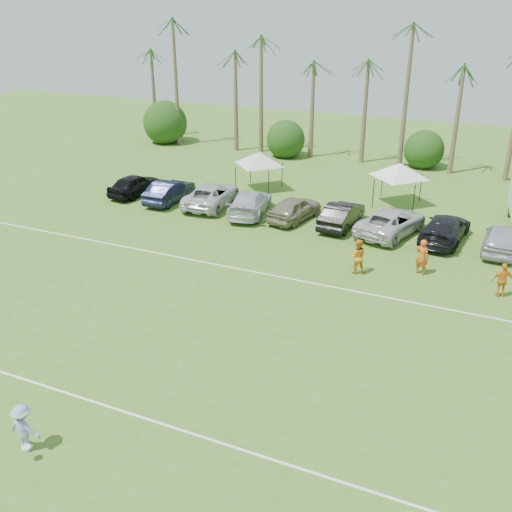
% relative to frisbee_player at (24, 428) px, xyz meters
% --- Properties ---
extents(ground, '(120.00, 120.00, 0.00)m').
position_rel_frisbee_player_xyz_m(ground, '(-0.05, 0.72, -0.83)').
color(ground, '#426B20').
rests_on(ground, ground).
extents(field_lines, '(80.00, 12.10, 0.01)m').
position_rel_frisbee_player_xyz_m(field_lines, '(-0.05, 8.72, -0.83)').
color(field_lines, white).
rests_on(field_lines, ground).
extents(palm_tree_0, '(2.40, 2.40, 8.90)m').
position_rel_frisbee_player_xyz_m(palm_tree_0, '(-22.05, 38.72, 6.65)').
color(palm_tree_0, brown).
rests_on(palm_tree_0, ground).
extents(palm_tree_1, '(2.40, 2.40, 9.90)m').
position_rel_frisbee_player_xyz_m(palm_tree_1, '(-17.05, 38.72, 7.52)').
color(palm_tree_1, brown).
rests_on(palm_tree_1, ground).
extents(palm_tree_2, '(2.40, 2.40, 10.90)m').
position_rel_frisbee_player_xyz_m(palm_tree_2, '(-12.05, 38.72, 8.38)').
color(palm_tree_2, brown).
rests_on(palm_tree_2, ground).
extents(palm_tree_3, '(2.40, 2.40, 11.90)m').
position_rel_frisbee_player_xyz_m(palm_tree_3, '(-8.05, 38.72, 9.23)').
color(palm_tree_3, brown).
rests_on(palm_tree_3, ground).
extents(palm_tree_4, '(2.40, 2.40, 8.90)m').
position_rel_frisbee_player_xyz_m(palm_tree_4, '(-4.05, 38.72, 6.65)').
color(palm_tree_4, brown).
rests_on(palm_tree_4, ground).
extents(palm_tree_5, '(2.40, 2.40, 9.90)m').
position_rel_frisbee_player_xyz_m(palm_tree_5, '(-0.05, 38.72, 7.52)').
color(palm_tree_5, brown).
rests_on(palm_tree_5, ground).
extents(palm_tree_6, '(2.40, 2.40, 10.90)m').
position_rel_frisbee_player_xyz_m(palm_tree_6, '(3.95, 38.72, 8.38)').
color(palm_tree_6, brown).
rests_on(palm_tree_6, ground).
extents(palm_tree_7, '(2.40, 2.40, 11.90)m').
position_rel_frisbee_player_xyz_m(palm_tree_7, '(7.95, 38.72, 9.23)').
color(palm_tree_7, brown).
rests_on(palm_tree_7, ground).
extents(bush_tree_0, '(4.00, 4.00, 4.00)m').
position_rel_frisbee_player_xyz_m(bush_tree_0, '(-19.05, 39.72, 0.96)').
color(bush_tree_0, brown).
rests_on(bush_tree_0, ground).
extents(bush_tree_1, '(4.00, 4.00, 4.00)m').
position_rel_frisbee_player_xyz_m(bush_tree_1, '(-6.05, 39.72, 0.96)').
color(bush_tree_1, brown).
rests_on(bush_tree_1, ground).
extents(bush_tree_2, '(4.00, 4.00, 4.00)m').
position_rel_frisbee_player_xyz_m(bush_tree_2, '(5.95, 39.72, 0.96)').
color(bush_tree_2, brown).
rests_on(bush_tree_2, ground).
extents(sideline_player_a, '(0.80, 0.64, 1.92)m').
position_rel_frisbee_player_xyz_m(sideline_player_a, '(9.25, 18.05, 0.12)').
color(sideline_player_a, '#D75717').
rests_on(sideline_player_a, ground).
extents(sideline_player_b, '(1.10, 0.98, 1.88)m').
position_rel_frisbee_player_xyz_m(sideline_player_b, '(6.17, 16.81, 0.11)').
color(sideline_player_b, orange).
rests_on(sideline_player_b, ground).
extents(sideline_player_c, '(1.09, 0.77, 1.72)m').
position_rel_frisbee_player_xyz_m(sideline_player_c, '(13.16, 17.05, 0.03)').
color(sideline_player_c, orange).
rests_on(sideline_player_c, ground).
extents(canopy_tent_left, '(4.09, 4.09, 3.31)m').
position_rel_frisbee_player_xyz_m(canopy_tent_left, '(-4.27, 27.98, 2.00)').
color(canopy_tent_left, black).
rests_on(canopy_tent_left, ground).
extents(canopy_tent_right, '(4.21, 4.21, 3.41)m').
position_rel_frisbee_player_xyz_m(canopy_tent_right, '(5.87, 28.69, 2.09)').
color(canopy_tent_right, black).
rests_on(canopy_tent_right, ground).
extents(frisbee_player, '(1.12, 0.87, 1.67)m').
position_rel_frisbee_player_xyz_m(frisbee_player, '(0.00, 0.00, 0.00)').
color(frisbee_player, '#9699D5').
rests_on(frisbee_player, ground).
extents(parked_car_0, '(2.27, 4.71, 1.55)m').
position_rel_frisbee_player_xyz_m(parked_car_0, '(-11.99, 23.06, -0.06)').
color(parked_car_0, black).
rests_on(parked_car_0, ground).
extents(parked_car_1, '(1.73, 4.73, 1.55)m').
position_rel_frisbee_player_xyz_m(parked_car_1, '(-8.88, 22.77, -0.06)').
color(parked_car_1, black).
rests_on(parked_car_1, ground).
extents(parked_car_2, '(3.11, 5.81, 1.55)m').
position_rel_frisbee_player_xyz_m(parked_car_2, '(-5.78, 23.19, -0.06)').
color(parked_car_2, silver).
rests_on(parked_car_2, ground).
extents(parked_car_3, '(3.20, 5.67, 1.55)m').
position_rel_frisbee_player_xyz_m(parked_car_3, '(-2.67, 22.76, -0.06)').
color(parked_car_3, silver).
rests_on(parked_car_3, ground).
extents(parked_car_4, '(2.68, 4.82, 1.55)m').
position_rel_frisbee_player_xyz_m(parked_car_4, '(0.44, 22.92, -0.06)').
color(parked_car_4, gray).
rests_on(parked_car_4, ground).
extents(parked_car_5, '(1.90, 4.79, 1.55)m').
position_rel_frisbee_player_xyz_m(parked_car_5, '(3.55, 23.00, -0.06)').
color(parked_car_5, black).
rests_on(parked_car_5, ground).
extents(parked_car_6, '(3.96, 6.06, 1.55)m').
position_rel_frisbee_player_xyz_m(parked_car_6, '(6.66, 22.98, -0.06)').
color(parked_car_6, silver).
rests_on(parked_car_6, ground).
extents(parked_car_7, '(2.76, 5.55, 1.55)m').
position_rel_frisbee_player_xyz_m(parked_car_7, '(9.76, 23.17, -0.06)').
color(parked_car_7, black).
rests_on(parked_car_7, ground).
extents(parked_car_8, '(1.99, 4.61, 1.55)m').
position_rel_frisbee_player_xyz_m(parked_car_8, '(12.87, 22.84, -0.06)').
color(parked_car_8, '#B4B5BF').
rests_on(parked_car_8, ground).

